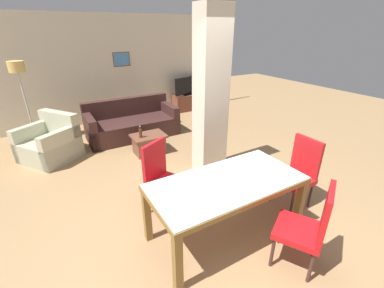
{
  "coord_description": "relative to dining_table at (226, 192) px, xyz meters",
  "views": [
    {
      "loc": [
        -1.6,
        -1.94,
        2.37
      ],
      "look_at": [
        0.0,
        0.8,
        0.92
      ],
      "focal_mm": 24.0,
      "sensor_mm": 36.0,
      "label": 1
    }
  ],
  "objects": [
    {
      "name": "back_wall",
      "position": [
        0.0,
        5.14,
        0.73
      ],
      "size": [
        7.2,
        0.09,
        2.7
      ],
      "color": "beige",
      "rests_on": "ground_plane"
    },
    {
      "name": "dining_table",
      "position": [
        0.0,
        0.0,
        0.0
      ],
      "size": [
        1.8,
        0.88,
        0.77
      ],
      "color": "brown",
      "rests_on": "ground_plane"
    },
    {
      "name": "bottle",
      "position": [
        -0.13,
        2.57,
        -0.13
      ],
      "size": [
        0.06,
        0.06,
        0.24
      ],
      "color": "#4C2D14",
      "rests_on": "coffee_table"
    },
    {
      "name": "tv_screen",
      "position": [
        2.28,
        4.86,
        0.13
      ],
      "size": [
        1.11,
        0.35,
        0.54
      ],
      "rotation": [
        0.0,
        0.0,
        3.41
      ],
      "color": "black",
      "rests_on": "tv_stand"
    },
    {
      "name": "sofa",
      "position": [
        0.05,
        3.69,
        -0.33
      ],
      "size": [
        2.04,
        0.93,
        0.85
      ],
      "rotation": [
        0.0,
        0.0,
        3.14
      ],
      "color": "#3E2321",
      "rests_on": "ground_plane"
    },
    {
      "name": "dining_chair_head_right",
      "position": [
        1.26,
        0.0,
        -0.08
      ],
      "size": [
        0.46,
        0.46,
        1.0
      ],
      "rotation": [
        0.0,
        0.0,
        1.57
      ],
      "color": "red",
      "rests_on": "ground_plane"
    },
    {
      "name": "tv_stand",
      "position": [
        2.28,
        4.86,
        -0.38
      ],
      "size": [
        1.04,
        0.4,
        0.49
      ],
      "color": "brown",
      "rests_on": "ground_plane"
    },
    {
      "name": "dining_chair_near_right",
      "position": [
        0.45,
        -0.79,
        -0.08
      ],
      "size": [
        0.63,
        0.63,
        1.0
      ],
      "rotation": [
        0.0,
        0.0,
        0.51
      ],
      "color": "red",
      "rests_on": "ground_plane"
    },
    {
      "name": "dining_chair_far_left",
      "position": [
        -0.44,
        0.84,
        -0.08
      ],
      "size": [
        0.62,
        0.62,
        1.0
      ],
      "rotation": [
        0.0,
        0.0,
        -2.66
      ],
      "color": "red",
      "rests_on": "ground_plane"
    },
    {
      "name": "divider_pillar",
      "position": [
        0.73,
        1.45,
        0.73
      ],
      "size": [
        0.48,
        0.38,
        2.7
      ],
      "color": "beige",
      "rests_on": "ground_plane"
    },
    {
      "name": "floor_lamp",
      "position": [
        -1.97,
        4.48,
        0.85
      ],
      "size": [
        0.3,
        0.3,
        1.75
      ],
      "color": "#B7B7BC",
      "rests_on": "ground_plane"
    },
    {
      "name": "ground_plane",
      "position": [
        0.0,
        0.0,
        -0.62
      ],
      "size": [
        18.0,
        18.0,
        0.0
      ],
      "primitive_type": "plane",
      "color": "#A07C52"
    },
    {
      "name": "coffee_table",
      "position": [
        0.05,
        2.62,
        -0.41
      ],
      "size": [
        0.66,
        0.49,
        0.39
      ],
      "color": "brown",
      "rests_on": "ground_plane"
    },
    {
      "name": "armchair",
      "position": [
        -1.69,
        3.37,
        -0.32
      ],
      "size": [
        1.22,
        1.23,
        0.87
      ],
      "rotation": [
        0.0,
        0.0,
        2.18
      ],
      "color": "#B8B89B",
      "rests_on": "ground_plane"
    }
  ]
}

